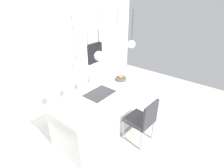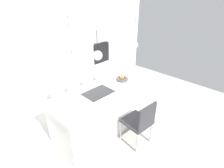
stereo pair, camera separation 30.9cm
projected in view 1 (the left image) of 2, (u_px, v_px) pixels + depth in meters
The scene contains 13 objects.
floor at pixel (109, 123), 3.82m from camera, with size 6.60×6.60×0.00m, color #BCB7AD.
back_wall at pixel (56, 53), 4.14m from camera, with size 6.00×0.10×2.60m, color white.
kitchen_island at pixel (109, 107), 3.61m from camera, with size 2.42×0.88×0.90m.
sink_basin at pixel (100, 94), 3.22m from camera, with size 0.56×0.40×0.02m, color #2D2D30.
faucet at pixel (91, 83), 3.27m from camera, with size 0.02×0.17×0.22m.
fruit_bowl at pixel (121, 78), 3.70m from camera, with size 0.25×0.25×0.15m.
microwave at pixel (94, 36), 4.86m from camera, with size 0.54×0.08×0.34m, color #9E9EA3.
oven at pixel (95, 53), 5.09m from camera, with size 0.56×0.08×0.56m, color black.
chair_near at pixel (143, 119), 3.14m from camera, with size 0.49×0.51×0.92m.
pendant_light_left at pixel (76, 64), 2.55m from camera, with size 0.17×0.17×0.77m.
pendant_light_center_left at pixel (99, 56), 2.90m from camera, with size 0.17×0.17×0.77m.
pendant_light_center_right at pixel (117, 49), 3.24m from camera, with size 0.17×0.17×0.77m.
pendant_light_right at pixel (131, 44), 3.59m from camera, with size 0.17×0.17×0.77m.
Camera 1 is at (-2.29, -1.93, 2.54)m, focal length 27.46 mm.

